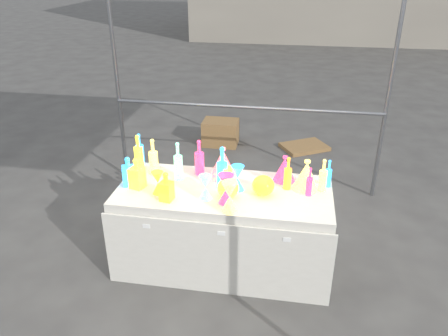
% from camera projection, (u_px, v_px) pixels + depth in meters
% --- Properties ---
extents(ground, '(80.00, 80.00, 0.00)m').
position_uv_depth(ground, '(224.00, 261.00, 4.00)').
color(ground, '#5D5B56').
rests_on(ground, ground).
extents(display_table, '(1.84, 0.83, 0.75)m').
position_uv_depth(display_table, '(224.00, 227.00, 3.82)').
color(display_table, silver).
rests_on(display_table, ground).
extents(cardboard_box_closed, '(0.51, 0.37, 0.37)m').
position_uv_depth(cardboard_box_closed, '(221.00, 133.00, 6.40)').
color(cardboard_box_closed, olive).
rests_on(cardboard_box_closed, ground).
extents(cardboard_box_flat, '(0.76, 0.70, 0.05)m').
position_uv_depth(cardboard_box_flat, '(304.00, 147.00, 6.32)').
color(cardboard_box_flat, olive).
rests_on(cardboard_box_flat, ground).
extents(bottle_0, '(0.10, 0.10, 0.31)m').
position_uv_depth(bottle_0, '(138.00, 151.00, 4.00)').
color(bottle_0, '#F85717').
rests_on(bottle_0, display_table).
extents(bottle_1, '(0.08, 0.08, 0.31)m').
position_uv_depth(bottle_1, '(140.00, 149.00, 4.04)').
color(bottle_1, green).
rests_on(bottle_1, display_table).
extents(bottle_3, '(0.11, 0.11, 0.33)m').
position_uv_depth(bottle_3, '(199.00, 157.00, 3.86)').
color(bottle_3, '#1B3B9D').
rests_on(bottle_3, display_table).
extents(bottle_4, '(0.09, 0.09, 0.34)m').
position_uv_depth(bottle_4, '(153.00, 157.00, 3.86)').
color(bottle_4, teal).
rests_on(bottle_4, display_table).
extents(bottle_5, '(0.08, 0.08, 0.35)m').
position_uv_depth(bottle_5, '(178.00, 161.00, 3.76)').
color(bottle_5, '#CD296C').
rests_on(bottle_5, display_table).
extents(bottle_6, '(0.09, 0.09, 0.28)m').
position_uv_depth(bottle_6, '(140.00, 166.00, 3.75)').
color(bottle_6, '#F85717').
rests_on(bottle_6, display_table).
extents(bottle_7, '(0.11, 0.11, 0.39)m').
position_uv_depth(bottle_7, '(222.00, 169.00, 3.58)').
color(bottle_7, green).
rests_on(bottle_7, display_table).
extents(decanter_0, '(0.14, 0.14, 0.27)m').
position_uv_depth(decanter_0, '(137.00, 173.00, 3.64)').
color(decanter_0, '#F85717').
rests_on(decanter_0, display_table).
extents(decanter_1, '(0.11, 0.11, 0.25)m').
position_uv_depth(decanter_1, '(166.00, 186.00, 3.46)').
color(decanter_1, yellow).
rests_on(decanter_1, display_table).
extents(decanter_2, '(0.14, 0.14, 0.26)m').
position_uv_depth(decanter_2, '(128.00, 171.00, 3.68)').
color(decanter_2, green).
rests_on(decanter_2, display_table).
extents(hourglass_0, '(0.11, 0.11, 0.20)m').
position_uv_depth(hourglass_0, '(158.00, 183.00, 3.56)').
color(hourglass_0, yellow).
rests_on(hourglass_0, display_table).
extents(hourglass_1, '(0.14, 0.14, 0.25)m').
position_uv_depth(hourglass_1, '(226.00, 189.00, 3.42)').
color(hourglass_1, '#1B3B9D').
rests_on(hourglass_1, display_table).
extents(hourglass_2, '(0.15, 0.15, 0.25)m').
position_uv_depth(hourglass_2, '(229.00, 197.00, 3.30)').
color(hourglass_2, teal).
rests_on(hourglass_2, display_table).
extents(hourglass_3, '(0.12, 0.12, 0.21)m').
position_uv_depth(hourglass_3, '(205.00, 187.00, 3.48)').
color(hourglass_3, '#CD296C').
rests_on(hourglass_3, display_table).
extents(hourglass_4, '(0.12, 0.12, 0.20)m').
position_uv_depth(hourglass_4, '(228.00, 179.00, 3.61)').
color(hourglass_4, '#F85717').
rests_on(hourglass_4, display_table).
extents(hourglass_5, '(0.14, 0.14, 0.22)m').
position_uv_depth(hourglass_5, '(237.00, 178.00, 3.61)').
color(hourglass_5, green).
rests_on(hourglass_5, display_table).
extents(globe_0, '(0.18, 0.18, 0.14)m').
position_uv_depth(globe_0, '(228.00, 189.00, 3.53)').
color(globe_0, '#F85717').
rests_on(globe_0, display_table).
extents(globe_2, '(0.21, 0.21, 0.15)m').
position_uv_depth(globe_2, '(263.00, 186.00, 3.56)').
color(globe_2, yellow).
rests_on(globe_2, display_table).
extents(lampshade_0, '(0.26, 0.26, 0.26)m').
position_uv_depth(lampshade_0, '(223.00, 161.00, 3.87)').
color(lampshade_0, yellow).
rests_on(lampshade_0, display_table).
extents(lampshade_1, '(0.25, 0.25, 0.23)m').
position_uv_depth(lampshade_1, '(223.00, 166.00, 3.80)').
color(lampshade_1, yellow).
rests_on(lampshade_1, display_table).
extents(lampshade_2, '(0.20, 0.20, 0.23)m').
position_uv_depth(lampshade_2, '(285.00, 168.00, 3.77)').
color(lampshade_2, '#1B3B9D').
rests_on(lampshade_2, display_table).
extents(lampshade_3, '(0.25, 0.25, 0.26)m').
position_uv_depth(lampshade_3, '(306.00, 175.00, 3.62)').
color(lampshade_3, teal).
rests_on(lampshade_3, display_table).
extents(bottle_8, '(0.07, 0.07, 0.25)m').
position_uv_depth(bottle_8, '(329.00, 173.00, 3.67)').
color(bottle_8, green).
rests_on(bottle_8, display_table).
extents(bottle_9, '(0.08, 0.08, 0.29)m').
position_uv_depth(bottle_9, '(288.00, 173.00, 3.62)').
color(bottle_9, yellow).
rests_on(bottle_9, display_table).
extents(bottle_10, '(0.06, 0.06, 0.25)m').
position_uv_depth(bottle_10, '(309.00, 181.00, 3.53)').
color(bottle_10, '#1B3B9D').
rests_on(bottle_10, display_table).
extents(bottle_11, '(0.08, 0.08, 0.29)m').
position_uv_depth(bottle_11, '(323.00, 175.00, 3.58)').
color(bottle_11, teal).
rests_on(bottle_11, display_table).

